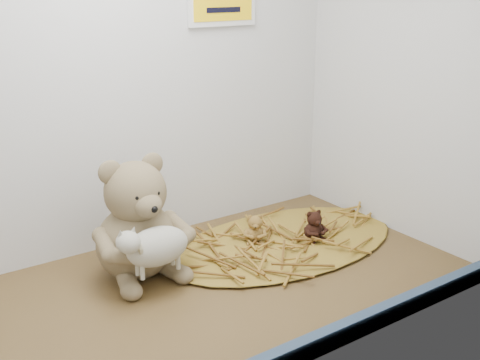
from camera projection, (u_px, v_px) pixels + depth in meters
alcove_shell at (147, 59)px, 109.26cm from camera, size 120.40×60.20×90.40cm
straw_bed at (284, 241)px, 140.28cm from camera, size 59.77×34.70×1.16cm
main_teddy at (136, 217)px, 122.23cm from camera, size 20.76×21.90×25.56cm
toy_lamb at (157, 246)px, 116.09cm from camera, size 16.85×10.29×10.89cm
mini_teddy_tan at (255, 227)px, 138.31cm from camera, size 7.67×7.76×6.72cm
mini_teddy_brown at (314, 224)px, 139.68cm from camera, size 6.59×6.85×7.10cm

